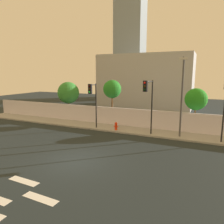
% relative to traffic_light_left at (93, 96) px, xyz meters
% --- Properties ---
extents(ground_plane, '(80.00, 80.00, 0.00)m').
position_rel_traffic_light_left_xyz_m(ground_plane, '(2.61, -7.00, -3.33)').
color(ground_plane, '#1E2628').
extents(sidewalk, '(36.00, 2.40, 0.15)m').
position_rel_traffic_light_left_xyz_m(sidewalk, '(2.61, 1.20, -3.26)').
color(sidewalk, '#969696').
rests_on(sidewalk, ground).
extents(perimeter_wall, '(36.00, 0.18, 1.80)m').
position_rel_traffic_light_left_xyz_m(perimeter_wall, '(2.61, 2.49, -2.28)').
color(perimeter_wall, silver).
rests_on(perimeter_wall, sidewalk).
extents(crosswalk_marking, '(3.70, 3.04, 0.01)m').
position_rel_traffic_light_left_xyz_m(crosswalk_marking, '(2.31, -11.53, -3.33)').
color(crosswalk_marking, silver).
rests_on(crosswalk_marking, ground).
extents(traffic_light_left, '(0.36, 1.23, 4.35)m').
position_rel_traffic_light_left_xyz_m(traffic_light_left, '(0.00, 0.00, 0.00)').
color(traffic_light_left, black).
rests_on(traffic_light_left, sidewalk).
extents(traffic_light_right, '(0.52, 1.55, 4.74)m').
position_rel_traffic_light_left_xyz_m(traffic_light_right, '(5.43, -0.15, 0.29)').
color(traffic_light_right, black).
rests_on(traffic_light_right, sidewalk).
extents(street_lamp_curbside, '(0.62, 1.94, 6.53)m').
position_rel_traffic_light_left_xyz_m(street_lamp_curbside, '(8.04, 0.49, 0.70)').
color(street_lamp_curbside, '#4C4C51').
rests_on(street_lamp_curbside, sidewalk).
extents(fire_hydrant, '(0.44, 0.26, 0.75)m').
position_rel_traffic_light_left_xyz_m(fire_hydrant, '(2.21, 0.49, -2.78)').
color(fire_hydrant, red).
rests_on(fire_hydrant, sidewalk).
extents(roadside_tree_leftmost, '(2.64, 2.64, 4.45)m').
position_rel_traffic_light_left_xyz_m(roadside_tree_leftmost, '(-5.70, 4.01, -0.21)').
color(roadside_tree_leftmost, brown).
rests_on(roadside_tree_leftmost, ground).
extents(roadside_tree_midleft, '(2.02, 2.02, 4.76)m').
position_rel_traffic_light_left_xyz_m(roadside_tree_midleft, '(0.22, 4.01, 0.39)').
color(roadside_tree_midleft, brown).
rests_on(roadside_tree_midleft, ground).
extents(roadside_tree_midright, '(2.09, 2.09, 4.09)m').
position_rel_traffic_light_left_xyz_m(roadside_tree_midright, '(8.97, 4.01, -0.30)').
color(roadside_tree_midright, brown).
rests_on(roadside_tree_midright, ground).
extents(low_building_distant, '(14.87, 6.00, 8.47)m').
position_rel_traffic_light_left_xyz_m(low_building_distant, '(0.44, 16.49, 0.91)').
color(low_building_distant, '#B1B1B1').
rests_on(low_building_distant, ground).
extents(tower_on_skyline, '(6.04, 5.00, 26.02)m').
position_rel_traffic_light_left_xyz_m(tower_on_skyline, '(-6.51, 28.49, 9.68)').
color(tower_on_skyline, gray).
rests_on(tower_on_skyline, ground).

